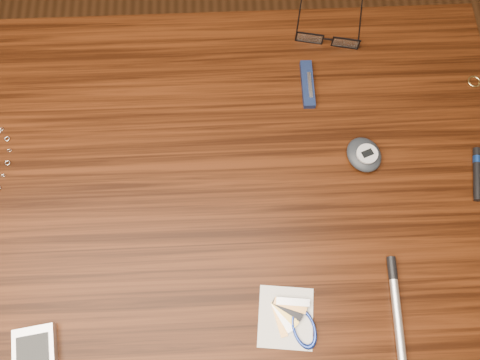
{
  "coord_description": "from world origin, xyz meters",
  "views": [
    {
      "loc": [
        0.05,
        -0.23,
        1.46
      ],
      "look_at": [
        0.06,
        0.02,
        0.76
      ],
      "focal_mm": 35.0,
      "sensor_mm": 36.0,
      "label": 1
    }
  ],
  "objects": [
    {
      "name": "pedometer",
      "position": [
        0.26,
        0.05,
        0.76
      ],
      "size": [
        0.07,
        0.08,
        0.03
      ],
      "color": "black",
      "rests_on": "desk"
    },
    {
      "name": "eyeglasses",
      "position": [
        0.22,
        0.28,
        0.76
      ],
      "size": [
        0.14,
        0.14,
        0.03
      ],
      "color": "black",
      "rests_on": "desk"
    },
    {
      "name": "gold_ring",
      "position": [
        0.47,
        0.18,
        0.75
      ],
      "size": [
        0.02,
        0.02,
        0.0
      ],
      "primitive_type": "torus",
      "rotation": [
        0.0,
        0.0,
        -0.04
      ],
      "color": "tan",
      "rests_on": "desk"
    },
    {
      "name": "desk",
      "position": [
        0.0,
        0.0,
        0.65
      ],
      "size": [
        1.0,
        0.7,
        0.75
      ],
      "color": "#321508",
      "rests_on": "ground"
    },
    {
      "name": "notepad_keys",
      "position": [
        0.13,
        -0.2,
        0.75
      ],
      "size": [
        0.1,
        0.1,
        0.01
      ],
      "color": "silver",
      "rests_on": "desk"
    },
    {
      "name": "silver_pen",
      "position": [
        0.27,
        -0.18,
        0.76
      ],
      "size": [
        0.02,
        0.16,
        0.01
      ],
      "color": "silver",
      "rests_on": "desk"
    },
    {
      "name": "pocket_knife",
      "position": [
        0.18,
        0.19,
        0.76
      ],
      "size": [
        0.02,
        0.09,
        0.01
      ],
      "color": "#12213E",
      "rests_on": "desk"
    },
    {
      "name": "ground",
      "position": [
        0.0,
        0.0,
        0.0
      ],
      "size": [
        3.8,
        3.8,
        0.0
      ],
      "primitive_type": "plane",
      "color": "#472814",
      "rests_on": "ground"
    },
    {
      "name": "black_blue_pen",
      "position": [
        0.44,
        0.01,
        0.76
      ],
      "size": [
        0.03,
        0.09,
        0.01
      ],
      "color": "black",
      "rests_on": "desk"
    }
  ]
}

